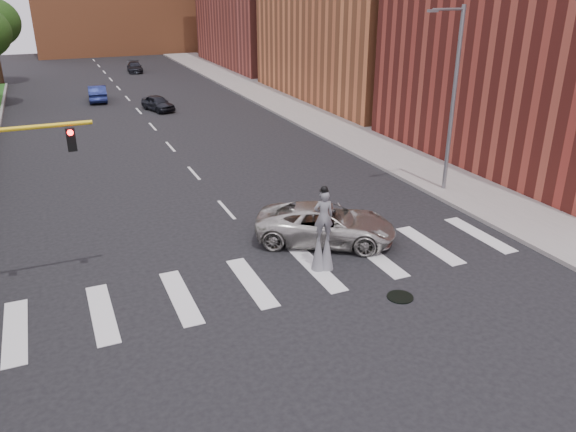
# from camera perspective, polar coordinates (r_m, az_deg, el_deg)

# --- Properties ---
(ground_plane) EXTENTS (160.00, 160.00, 0.00)m
(ground_plane) POSITION_cam_1_polar(r_m,az_deg,el_deg) (19.84, 0.79, -7.32)
(ground_plane) COLOR black
(ground_plane) RESTS_ON ground
(sidewalk_right) EXTENTS (5.00, 90.00, 0.18)m
(sidewalk_right) POSITION_cam_1_polar(r_m,az_deg,el_deg) (46.19, 2.26, 10.34)
(sidewalk_right) COLOR gray
(sidewalk_right) RESTS_ON ground
(manhole) EXTENTS (0.90, 0.90, 0.04)m
(manhole) POSITION_cam_1_polar(r_m,az_deg,el_deg) (19.65, 11.32, -8.06)
(manhole) COLOR black
(manhole) RESTS_ON ground
(streetlight) EXTENTS (2.05, 0.20, 9.00)m
(streetlight) POSITION_cam_1_polar(r_m,az_deg,el_deg) (28.60, 16.35, 11.66)
(streetlight) COLOR slate
(streetlight) RESTS_ON ground
(stilt_performer) EXTENTS (0.83, 0.62, 3.30)m
(stilt_performer) POSITION_cam_1_polar(r_m,az_deg,el_deg) (20.50, 3.58, -1.99)
(stilt_performer) COLOR #301F13
(stilt_performer) RESTS_ON ground
(suv_crossing) EXTENTS (6.19, 5.17, 1.57)m
(suv_crossing) POSITION_cam_1_polar(r_m,az_deg,el_deg) (22.96, 3.87, -0.82)
(suv_crossing) COLOR #B3B1A9
(suv_crossing) RESTS_ON ground
(car_near) EXTENTS (2.53, 3.97, 1.26)m
(car_near) POSITION_cam_1_polar(r_m,az_deg,el_deg) (48.80, -13.08, 11.10)
(car_near) COLOR black
(car_near) RESTS_ON ground
(car_mid) EXTENTS (1.82, 4.45, 1.43)m
(car_mid) POSITION_cam_1_polar(r_m,az_deg,el_deg) (54.34, -18.79, 11.73)
(car_mid) COLOR navy
(car_mid) RESTS_ON ground
(car_far) EXTENTS (1.96, 4.16, 1.17)m
(car_far) POSITION_cam_1_polar(r_m,az_deg,el_deg) (71.52, -15.30, 14.38)
(car_far) COLOR black
(car_far) RESTS_ON ground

